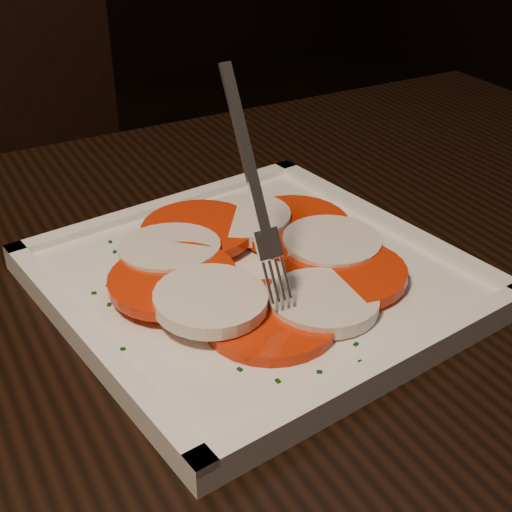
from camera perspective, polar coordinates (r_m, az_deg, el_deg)
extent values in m
cube|color=black|center=(0.52, -3.98, -7.65)|extent=(1.20, 0.80, 0.04)
cylinder|color=black|center=(1.22, 13.00, -4.94)|extent=(0.06, 0.06, 0.71)
cube|color=black|center=(1.25, -15.45, 0.81)|extent=(0.47, 0.47, 0.04)
cylinder|color=black|center=(1.22, -18.46, -15.25)|extent=(0.04, 0.04, 0.41)
cylinder|color=black|center=(1.32, -3.63, -9.27)|extent=(0.04, 0.04, 0.41)
cylinder|color=black|center=(1.58, -10.77, -2.30)|extent=(0.04, 0.04, 0.41)
cube|color=white|center=(0.55, 0.00, -2.02)|extent=(0.33, 0.33, 0.01)
cylinder|color=red|center=(0.49, 1.18, -5.13)|extent=(0.09, 0.09, 0.01)
cylinder|color=white|center=(0.50, 5.38, -3.66)|extent=(0.08, 0.08, 0.01)
cylinder|color=red|center=(0.54, 7.11, -1.40)|extent=(0.09, 0.09, 0.01)
cylinder|color=white|center=(0.57, 6.07, 1.00)|extent=(0.08, 0.08, 0.01)
cylinder|color=red|center=(0.59, 3.00, 2.44)|extent=(0.09, 0.09, 0.01)
cylinder|color=white|center=(0.60, -0.96, 2.95)|extent=(0.08, 0.08, 0.01)
cylinder|color=red|center=(0.58, -4.65, 2.10)|extent=(0.09, 0.09, 0.01)
cylinder|color=white|center=(0.55, -6.91, 0.45)|extent=(0.08, 0.08, 0.01)
cylinder|color=red|center=(0.52, -6.70, -1.85)|extent=(0.09, 0.09, 0.01)
cylinder|color=white|center=(0.49, -3.66, -3.52)|extent=(0.08, 0.08, 0.01)
cube|color=#1E5A0F|center=(0.59, -0.37, 2.60)|extent=(0.03, 0.01, 0.00)
cube|color=#1E5A0F|center=(0.58, -3.06, 1.89)|extent=(0.02, 0.03, 0.00)
cube|color=#1E5A0F|center=(0.53, -6.63, -1.48)|extent=(0.04, 0.04, 0.00)
cube|color=#1E5A0F|center=(0.53, -7.12, -1.20)|extent=(0.01, 0.05, 0.00)
cube|color=#1E5A0F|center=(0.53, -7.15, -1.48)|extent=(0.01, 0.03, 0.00)
cube|color=#1E5A0F|center=(0.56, -4.81, 1.00)|extent=(0.03, 0.04, 0.01)
cube|color=#1E5A0F|center=(0.59, 0.47, 2.88)|extent=(0.01, 0.04, 0.00)
cube|color=#0A3609|center=(0.48, 8.00, -6.99)|extent=(0.00, 0.00, 0.00)
cube|color=#0A3609|center=(0.55, -11.11, -1.87)|extent=(0.00, 0.00, 0.00)
cube|color=#0A3609|center=(0.44, 1.76, -9.96)|extent=(0.00, 0.00, 0.00)
cube|color=#0A3609|center=(0.45, -1.31, -9.05)|extent=(0.00, 0.00, 0.00)
cube|color=#0A3609|center=(0.52, -9.01, -3.55)|extent=(0.00, 0.00, 0.00)
cube|color=#0A3609|center=(0.55, 11.98, -1.78)|extent=(0.00, 0.00, 0.00)
cube|color=#0A3609|center=(0.64, -5.44, 3.98)|extent=(0.00, 0.00, 0.00)
cube|color=#0A3609|center=(0.45, 5.10, -9.22)|extent=(0.00, 0.00, 0.00)
cube|color=#0A3609|center=(0.59, -7.63, 0.91)|extent=(0.00, 0.00, 0.00)
cube|color=#0A3609|center=(0.54, -11.73, -2.33)|extent=(0.00, 0.00, 0.00)
cube|color=#0A3609|center=(0.52, -11.67, -3.83)|extent=(0.00, 0.00, 0.00)
cube|color=#0A3609|center=(0.63, -0.38, 3.71)|extent=(0.00, 0.00, 0.00)
cube|color=#0A3609|center=(0.47, -1.66, -7.66)|extent=(0.00, 0.00, 0.00)
cube|color=#0A3609|center=(0.53, 9.91, -2.74)|extent=(0.00, 0.00, 0.00)
cube|color=#0A3609|center=(0.46, 8.38, -8.39)|extent=(0.00, 0.00, 0.00)
cube|color=#0A3609|center=(0.58, -11.24, 0.33)|extent=(0.00, 0.00, 0.00)
cube|color=#0A3609|center=(0.60, 7.85, 1.69)|extent=(0.00, 0.00, 0.00)
cube|color=#0A3609|center=(0.65, 0.39, 4.61)|extent=(0.00, 0.00, 0.00)
cube|color=#0A3609|center=(0.64, -5.80, 3.92)|extent=(0.00, 0.00, 0.00)
cube|color=#0A3609|center=(0.48, -10.62, -7.32)|extent=(0.00, 0.00, 0.00)
cube|color=#0A3609|center=(0.52, -8.91, -3.48)|extent=(0.00, 0.00, 0.00)
cube|color=#0A3609|center=(0.64, 1.53, 4.06)|extent=(0.00, 0.00, 0.00)
cube|color=#0A3609|center=(0.60, -11.58, 1.12)|extent=(0.00, 0.00, 0.00)
cube|color=#0A3609|center=(0.51, -8.46, -4.47)|extent=(0.00, 0.00, 0.00)
cube|color=#0A3609|center=(0.53, -12.84, -2.91)|extent=(0.00, 0.00, 0.00)
cube|color=#0A3609|center=(0.49, -7.63, -5.31)|extent=(0.00, 0.00, 0.00)
cube|color=#0A3609|center=(0.50, -9.30, -4.60)|extent=(0.00, 0.00, 0.00)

